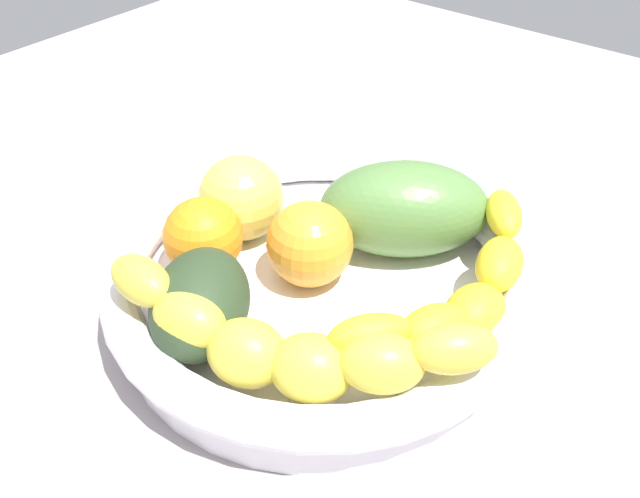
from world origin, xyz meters
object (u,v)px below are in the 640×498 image
banana_draped_left (463,294)px  avocado_dark (200,303)px  orange_front (203,237)px  orange_mid_left (307,246)px  banana_draped_right (282,343)px  apple_yellow (241,198)px  mango_green (404,209)px  fruit_bowl (320,280)px

banana_draped_left → avocado_dark: same height
orange_front → orange_mid_left: bearing=-61.5°
orange_front → avocado_dark: size_ratio=0.63×
banana_draped_right → apple_yellow: size_ratio=3.56×
avocado_dark → banana_draped_right: bearing=-88.7°
mango_green → banana_draped_left: bearing=-122.7°
avocado_dark → orange_mid_left: bearing=-11.7°
fruit_bowl → avocado_dark: avocado_dark is taller
fruit_bowl → orange_front: (-3.82, 7.41, 2.58)cm
orange_mid_left → mango_green: mango_green is taller
banana_draped_left → orange_front: size_ratio=3.67×
fruit_bowl → banana_draped_right: (-8.50, -4.03, 3.19)cm
apple_yellow → banana_draped_right: bearing=-127.5°
orange_front → orange_mid_left: size_ratio=0.93×
banana_draped_left → orange_mid_left: orange_mid_left is taller
fruit_bowl → banana_draped_right: size_ratio=1.31×
apple_yellow → mango_green: bearing=-59.6°
fruit_bowl → banana_draped_left: 10.44cm
apple_yellow → orange_front: bearing=-170.5°
fruit_bowl → orange_mid_left: orange_mid_left is taller
orange_front → banana_draped_left: bearing=-71.2°
orange_front → mango_green: bearing=-41.6°
avocado_dark → apple_yellow: bearing=30.4°
banana_draped_right → avocado_dark: (-0.15, 6.65, -0.65)cm
banana_draped_right → orange_front: size_ratio=4.06×
fruit_bowl → banana_draped_right: bearing=-154.6°
fruit_bowl → banana_draped_right: 9.93cm
orange_mid_left → banana_draped_right: bearing=-149.0°
fruit_bowl → orange_mid_left: size_ratio=4.96×
banana_draped_right → apple_yellow: (9.38, 12.24, -0.22)cm
banana_draped_left → mango_green: 9.12cm
orange_front → banana_draped_right: bearing=-112.2°
mango_green → avocado_dark: bearing=162.9°
orange_mid_left → apple_yellow: 7.40cm
banana_draped_left → avocado_dark: (-10.71, 12.47, -0.22)cm
banana_draped_left → banana_draped_right: (-10.56, 5.81, 0.43)cm
orange_front → apple_yellow: apple_yellow is taller
orange_front → orange_mid_left: 7.42cm
fruit_bowl → banana_draped_left: banana_draped_left is taller
orange_mid_left → avocado_dark: 8.54cm
banana_draped_left → orange_front: (-5.89, 17.26, -0.19)cm
mango_green → apple_yellow: mango_green is taller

